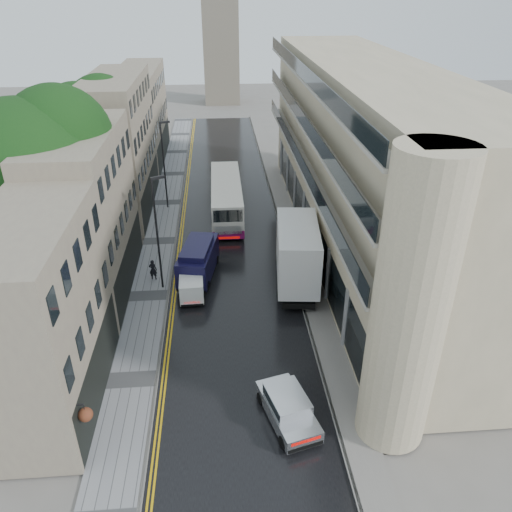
{
  "coord_description": "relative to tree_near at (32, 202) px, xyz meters",
  "views": [
    {
      "loc": [
        -0.76,
        -10.1,
        19.18
      ],
      "look_at": [
        1.47,
        18.0,
        3.58
      ],
      "focal_mm": 35.0,
      "sensor_mm": 36.0,
      "label": 1
    }
  ],
  "objects": [
    {
      "name": "left_sidewalk",
      "position": [
        6.65,
        7.5,
        -6.89
      ],
      "size": [
        2.7,
        85.0,
        0.12
      ],
      "primitive_type": "cube",
      "color": "gray",
      "rests_on": "ground"
    },
    {
      "name": "lamp_post_near",
      "position": [
        7.5,
        0.24,
        -2.75
      ],
      "size": [
        0.92,
        0.56,
        8.14
      ],
      "primitive_type": null,
      "rotation": [
        0.0,
        0.0,
        0.42
      ],
      "color": "black",
      "rests_on": "left_sidewalk"
    },
    {
      "name": "modern_block",
      "position": [
        22.8,
        6.0,
        0.05
      ],
      "size": [
        8.0,
        40.0,
        14.0
      ],
      "primitive_type": null,
      "color": "beige",
      "rests_on": "ground"
    },
    {
      "name": "pedestrian",
      "position": [
        6.77,
        1.37,
        -6.04
      ],
      "size": [
        0.63,
        0.46,
        1.58
      ],
      "primitive_type": "imported",
      "rotation": [
        0.0,
        0.0,
        2.98
      ],
      "color": "black",
      "rests_on": "left_sidewalk"
    },
    {
      "name": "lamp_post_far",
      "position": [
        6.78,
        14.6,
        -2.76
      ],
      "size": [
        0.93,
        0.47,
        8.13
      ],
      "primitive_type": null,
      "rotation": [
        0.0,
        0.0,
        0.3
      ],
      "color": "black",
      "rests_on": "left_sidewalk"
    },
    {
      "name": "tree_near",
      "position": [
        0.0,
        0.0,
        0.0
      ],
      "size": [
        10.56,
        10.56,
        13.89
      ],
      "primitive_type": null,
      "color": "black",
      "rests_on": "ground"
    },
    {
      "name": "tree_far",
      "position": [
        0.3,
        13.0,
        -0.72
      ],
      "size": [
        9.24,
        9.24,
        12.46
      ],
      "primitive_type": null,
      "color": "black",
      "rests_on": "ground"
    },
    {
      "name": "silver_hatchback",
      "position": [
        14.28,
        -14.14,
        -6.13
      ],
      "size": [
        2.92,
        4.6,
        1.6
      ],
      "primitive_type": null,
      "rotation": [
        0.0,
        0.0,
        0.27
      ],
      "color": "#BBBDC1",
      "rests_on": "road"
    },
    {
      "name": "cream_bus",
      "position": [
        11.17,
        9.46,
        -5.33
      ],
      "size": [
        2.67,
        11.69,
        3.19
      ],
      "primitive_type": null,
      "rotation": [
        0.0,
        0.0,
        -0.0
      ],
      "color": "silver",
      "rests_on": "road"
    },
    {
      "name": "old_shop_row",
      "position": [
        3.05,
        10.0,
        -0.95
      ],
      "size": [
        4.5,
        56.0,
        12.0
      ],
      "primitive_type": null,
      "color": "gray",
      "rests_on": "ground"
    },
    {
      "name": "white_lorry",
      "position": [
        15.57,
        -1.52,
        -4.54
      ],
      "size": [
        3.61,
        9.31,
        4.77
      ],
      "primitive_type": null,
      "rotation": [
        0.0,
        0.0,
        -0.1
      ],
      "color": "silver",
      "rests_on": "road"
    },
    {
      "name": "white_van",
      "position": [
        8.92,
        -1.92,
        -6.09
      ],
      "size": [
        1.71,
        3.75,
        1.67
      ],
      "primitive_type": null,
      "rotation": [
        0.0,
        0.0,
        0.04
      ],
      "color": "white",
      "rests_on": "road"
    },
    {
      "name": "road",
      "position": [
        12.5,
        7.5,
        -6.94
      ],
      "size": [
        9.0,
        85.0,
        0.02
      ],
      "primitive_type": "cube",
      "color": "black",
      "rests_on": "ground"
    },
    {
      "name": "right_sidewalk",
      "position": [
        17.9,
        7.5,
        -6.89
      ],
      "size": [
        1.8,
        85.0,
        0.12
      ],
      "primitive_type": "cube",
      "color": "slate",
      "rests_on": "ground"
    },
    {
      "name": "navy_van",
      "position": [
        8.72,
        0.18,
        -5.56
      ],
      "size": [
        3.09,
        5.67,
        2.74
      ],
      "primitive_type": null,
      "rotation": [
        0.0,
        0.0,
        -0.18
      ],
      "color": "black",
      "rests_on": "road"
    }
  ]
}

